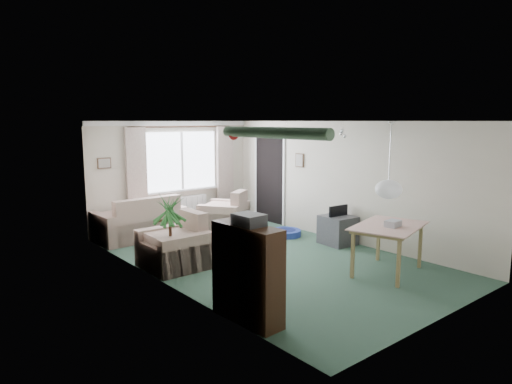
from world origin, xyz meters
TOP-DOWN VIEW (x-y plane):
  - ground at (0.00, 0.00)m, footprint 6.50×6.50m
  - window at (0.20, 3.23)m, footprint 1.80×0.03m
  - curtain_rod at (0.20, 3.15)m, footprint 2.60×0.03m
  - curtain_left at (-0.95, 3.13)m, footprint 0.45×0.08m
  - curtain_right at (1.35, 3.13)m, footprint 0.45×0.08m
  - radiator at (0.20, 3.19)m, footprint 1.20×0.10m
  - doorway at (1.99, 2.20)m, footprint 0.03×0.95m
  - pendant_lamp at (0.20, -2.30)m, footprint 0.36×0.36m
  - tinsel_garland at (-1.92, -2.30)m, footprint 1.60×1.60m
  - bauble_cluster_a at (1.30, 0.90)m, footprint 0.20×0.20m
  - bauble_cluster_b at (1.60, -0.30)m, footprint 0.20×0.20m
  - wall_picture_back at (-1.60, 3.23)m, footprint 0.28×0.03m
  - wall_picture_right at (1.98, 1.20)m, footprint 0.03×0.24m
  - sofa at (-1.10, 2.75)m, footprint 1.81×1.01m
  - armchair_corner at (0.72, 2.31)m, footprint 1.32×1.31m
  - armchair_left at (-1.50, 0.61)m, footprint 0.95×1.01m
  - coffee_table at (-0.54, 2.52)m, footprint 0.99×0.59m
  - photo_frame at (-0.62, 2.52)m, footprint 0.12×0.02m
  - bookshelf at (-1.84, -1.77)m, footprint 0.38×0.99m
  - hifi_box at (-1.84, -1.80)m, footprint 0.30×0.36m
  - houseplant at (-1.65, 0.45)m, footprint 0.67×0.67m
  - dining_table at (0.98, -1.81)m, footprint 1.38×1.10m
  - gift_box at (0.94, -1.90)m, footprint 0.27×0.21m
  - tv_cube at (1.70, -0.17)m, footprint 0.61×0.66m
  - pet_bed at (1.35, 0.95)m, footprint 0.84×0.84m

SIDE VIEW (x-z plane):
  - ground at x=0.00m, z-range 0.00..0.00m
  - pet_bed at x=1.35m, z-range 0.00..0.13m
  - coffee_table at x=-0.54m, z-range 0.00..0.43m
  - tv_cube at x=1.70m, z-range 0.00..0.56m
  - dining_table at x=0.98m, z-range 0.00..0.76m
  - radiator at x=0.20m, z-range 0.12..0.68m
  - armchair_corner at x=0.72m, z-range 0.00..0.87m
  - sofa at x=-1.10m, z-range 0.00..0.89m
  - armchair_left at x=-1.50m, z-range 0.00..0.90m
  - photo_frame at x=-0.62m, z-range 0.43..0.59m
  - bookshelf at x=-1.84m, z-range 0.00..1.19m
  - houseplant at x=-1.65m, z-range 0.00..1.24m
  - gift_box at x=0.94m, z-range 0.76..0.88m
  - doorway at x=1.99m, z-range 0.00..2.00m
  - hifi_box at x=-1.84m, z-range 1.19..1.33m
  - curtain_left at x=-0.95m, z-range 0.27..2.27m
  - curtain_right at x=1.35m, z-range 0.27..2.27m
  - pendant_lamp at x=0.20m, z-range 1.30..1.66m
  - window at x=0.20m, z-range 0.85..2.15m
  - wall_picture_back at x=-1.60m, z-range 1.44..1.66m
  - wall_picture_right at x=1.98m, z-range 1.40..1.70m
  - bauble_cluster_a at x=1.30m, z-range 2.12..2.32m
  - bauble_cluster_b at x=1.60m, z-range 2.12..2.32m
  - curtain_rod at x=0.20m, z-range 2.25..2.29m
  - tinsel_garland at x=-1.92m, z-range 2.22..2.34m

